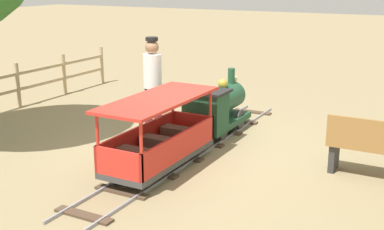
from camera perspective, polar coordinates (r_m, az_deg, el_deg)
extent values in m
plane|color=#8C7A56|center=(7.55, -0.78, -4.41)|extent=(60.00, 60.00, 0.00)
cube|color=gray|center=(7.82, -1.69, -3.56)|extent=(0.03, 5.70, 0.04)
cube|color=gray|center=(7.59, 1.56, -4.14)|extent=(0.03, 5.70, 0.04)
cube|color=#4C3828|center=(5.80, -12.12, -10.99)|extent=(0.74, 0.14, 0.03)
cube|color=#4C3828|center=(6.30, -7.91, -8.57)|extent=(0.74, 0.14, 0.03)
cube|color=#4C3828|center=(6.84, -4.38, -6.48)|extent=(0.74, 0.14, 0.03)
cube|color=#4C3828|center=(7.41, -1.40, -4.68)|extent=(0.74, 0.14, 0.03)
cube|color=#4C3828|center=(8.00, 1.13, -3.14)|extent=(0.74, 0.14, 0.03)
cube|color=#4C3828|center=(8.61, 3.30, -1.80)|extent=(0.74, 0.14, 0.03)
cube|color=#4C3828|center=(9.23, 5.18, -0.65)|extent=(0.74, 0.14, 0.03)
cube|color=#4C3828|center=(9.87, 6.82, 0.36)|extent=(0.74, 0.14, 0.03)
cube|color=#1E472D|center=(8.45, 2.98, -0.75)|extent=(0.62, 1.40, 0.10)
cylinder|color=#1E472D|center=(8.54, 3.59, 1.83)|extent=(0.44, 0.85, 0.44)
cylinder|color=#B7932D|center=(8.91, 4.74, 2.40)|extent=(0.37, 0.02, 0.37)
cylinder|color=#1E472D|center=(8.73, 4.45, 4.46)|extent=(0.12, 0.12, 0.26)
sphere|color=#B7932D|center=(8.43, 3.48, 3.55)|extent=(0.16, 0.16, 0.16)
cube|color=#1E472D|center=(7.95, 1.54, 0.66)|extent=(0.62, 0.45, 0.55)
cube|color=black|center=(7.88, 1.56, 2.73)|extent=(0.70, 0.53, 0.04)
sphere|color=#F2EAB2|center=(8.89, 4.86, 4.07)|extent=(0.10, 0.10, 0.10)
cylinder|color=#2D2D2D|center=(8.86, 2.50, -0.05)|extent=(0.05, 0.32, 0.32)
cylinder|color=#2D2D2D|center=(8.66, 5.46, -0.46)|extent=(0.05, 0.32, 0.32)
cylinder|color=#2D2D2D|center=(8.26, 0.38, -1.19)|extent=(0.05, 0.32, 0.32)
cylinder|color=#2D2D2D|center=(8.05, 3.50, -1.67)|extent=(0.05, 0.32, 0.32)
cube|color=#3F3F3F|center=(6.92, -3.65, -4.76)|extent=(0.70, 1.90, 0.08)
cube|color=red|center=(7.02, -5.96, -2.65)|extent=(0.04, 1.90, 0.35)
cube|color=red|center=(6.68, -1.29, -3.50)|extent=(0.04, 1.90, 0.35)
cube|color=red|center=(7.61, 0.02, -1.12)|extent=(0.70, 0.04, 0.35)
cube|color=red|center=(6.12, -8.31, -5.47)|extent=(0.70, 0.04, 0.35)
cylinder|color=red|center=(7.68, -2.18, 0.58)|extent=(0.04, 0.04, 0.75)
cylinder|color=red|center=(7.39, 2.08, -0.02)|extent=(0.04, 0.04, 0.75)
cylinder|color=red|center=(6.27, -10.56, -3.15)|extent=(0.04, 0.04, 0.75)
cylinder|color=red|center=(5.90, -5.72, -4.12)|extent=(0.04, 0.04, 0.75)
cube|color=red|center=(6.68, -3.77, 1.78)|extent=(0.80, 2.00, 0.04)
cube|color=brown|center=(6.44, -6.19, -4.84)|extent=(0.54, 0.20, 0.24)
cube|color=brown|center=(6.86, -3.68, -3.50)|extent=(0.54, 0.20, 0.24)
cube|color=brown|center=(7.30, -1.46, -2.31)|extent=(0.54, 0.20, 0.24)
cylinder|color=#262626|center=(7.58, -2.59, -3.07)|extent=(0.04, 0.24, 0.24)
cylinder|color=#262626|center=(7.35, 0.74, -3.65)|extent=(0.04, 0.24, 0.24)
cylinder|color=#262626|center=(6.55, -8.61, -6.29)|extent=(0.04, 0.24, 0.24)
cylinder|color=#262626|center=(6.28, -4.94, -7.14)|extent=(0.04, 0.24, 0.24)
cylinder|color=#282D47|center=(8.43, -4.90, 0.51)|extent=(0.12, 0.12, 0.80)
cylinder|color=#282D47|center=(8.34, -3.87, 0.36)|extent=(0.12, 0.12, 0.80)
cylinder|color=white|center=(8.24, -4.48, 4.98)|extent=(0.30, 0.30, 0.55)
sphere|color=#936B4C|center=(8.18, -4.54, 7.63)|extent=(0.22, 0.22, 0.22)
cylinder|color=black|center=(8.16, -4.56, 8.54)|extent=(0.20, 0.20, 0.06)
cube|color=olive|center=(6.99, 20.38, -3.41)|extent=(1.30, 0.41, 0.06)
cube|color=olive|center=(6.76, 20.30, -2.25)|extent=(1.30, 0.05, 0.40)
cube|color=#333333|center=(7.15, 15.71, -4.38)|extent=(0.08, 0.32, 0.42)
cylinder|color=tan|center=(10.71, -19.02, 3.21)|extent=(0.08, 0.08, 0.90)
cylinder|color=tan|center=(11.64, -14.22, 4.50)|extent=(0.08, 0.08, 0.90)
cylinder|color=tan|center=(12.64, -10.13, 5.57)|extent=(0.08, 0.08, 0.90)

